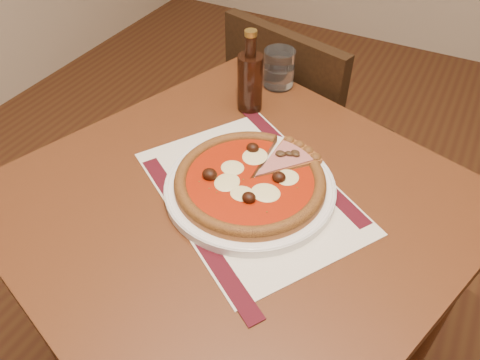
% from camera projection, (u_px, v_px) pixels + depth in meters
% --- Properties ---
extents(table, '(1.01, 1.01, 0.75)m').
position_uv_depth(table, '(235.00, 233.00, 0.96)').
color(table, brown).
rests_on(table, ground).
extents(chair_far, '(0.49, 0.49, 0.85)m').
position_uv_depth(chair_far, '(297.00, 129.00, 1.50)').
color(chair_far, black).
rests_on(chair_far, ground).
extents(placemat, '(0.53, 0.49, 0.00)m').
position_uv_depth(placemat, '(250.00, 191.00, 0.90)').
color(placemat, white).
rests_on(placemat, table).
extents(plate, '(0.33, 0.33, 0.02)m').
position_uv_depth(plate, '(250.00, 188.00, 0.90)').
color(plate, white).
rests_on(plate, placemat).
extents(pizza, '(0.29, 0.29, 0.04)m').
position_uv_depth(pizza, '(250.00, 180.00, 0.88)').
color(pizza, '#A76528').
rests_on(pizza, plate).
extents(ham_slice, '(0.10, 0.15, 0.02)m').
position_uv_depth(ham_slice, '(292.00, 164.00, 0.92)').
color(ham_slice, '#A76528').
rests_on(ham_slice, plate).
extents(water_glass, '(0.10, 0.10, 0.09)m').
position_uv_depth(water_glass, '(279.00, 68.00, 1.16)').
color(water_glass, white).
rests_on(water_glass, table).
extents(bottle, '(0.06, 0.06, 0.20)m').
position_uv_depth(bottle, '(250.00, 80.00, 1.06)').
color(bottle, black).
rests_on(bottle, table).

